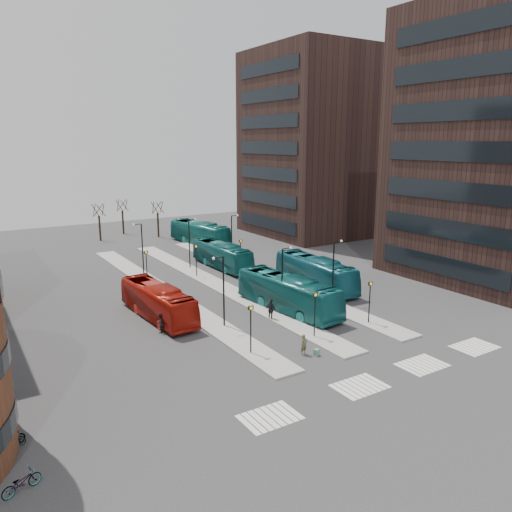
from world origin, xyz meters
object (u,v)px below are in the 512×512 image
teal_bus_c (315,272)px  teal_bus_d (200,233)px  commuter_b (271,310)px  commuter_c (303,314)px  teal_bus_b (222,255)px  red_bus (158,301)px  bicycle_near (21,482)px  bicycle_mid (11,440)px  bicycle_far (10,439)px  commuter_a (160,323)px  teal_bus_a (288,293)px  traveller (304,345)px  suitcase (317,352)px

teal_bus_c → teal_bus_d: 27.82m
commuter_b → commuter_c: size_ratio=1.24×
commuter_c → teal_bus_b: bearing=174.2°
red_bus → commuter_b: 10.16m
red_bus → commuter_c: bearing=-40.5°
teal_bus_c → commuter_b: size_ratio=6.34×
bicycle_near → bicycle_mid: bicycle_near is taller
commuter_c → bicycle_far: 24.90m
teal_bus_c → teal_bus_d: (-0.36, 27.82, 0.07)m
teal_bus_c → commuter_c: bearing=-130.6°
teal_bus_c → commuter_a: size_ratio=7.14×
teal_bus_d → commuter_b: 35.02m
teal_bus_a → bicycle_near: size_ratio=6.55×
bicycle_near → teal_bus_a: bearing=-80.7°
teal_bus_d → traveller: size_ratio=7.95×
teal_bus_a → teal_bus_b: bearing=76.3°
suitcase → teal_bus_a: bearing=47.6°
traveller → bicycle_far: size_ratio=1.03×
red_bus → commuter_a: size_ratio=6.56×
commuter_a → bicycle_near: (-12.51, -14.92, -0.36)m
commuter_a → teal_bus_a: bearing=150.3°
teal_bus_b → traveller: size_ratio=7.19×
red_bus → commuter_b: bearing=-38.9°
traveller → commuter_c: (4.10, 5.51, -0.02)m
teal_bus_d → traveller: (-11.34, -41.18, -0.95)m
teal_bus_c → bicycle_far: teal_bus_c is taller
suitcase → teal_bus_b: teal_bus_b is taller
teal_bus_d → bicycle_far: bearing=-135.3°
commuter_a → commuter_b: 9.73m
commuter_a → commuter_c: bearing=134.9°
teal_bus_b → teal_bus_c: size_ratio=0.94×
teal_bus_d → teal_bus_c: bearing=-98.0°
teal_bus_b → commuter_a: size_ratio=6.71×
commuter_b → bicycle_mid: bearing=91.8°
teal_bus_b → commuter_b: teal_bus_b is taller
suitcase → teal_bus_d: teal_bus_d is taller
commuter_a → bicycle_mid: size_ratio=1.11×
teal_bus_d → traveller: teal_bus_d is taller
teal_bus_d → bicycle_near: bearing=-132.8°
bicycle_near → bicycle_far: 4.15m
red_bus → commuter_b: (8.29, -5.84, -0.59)m
suitcase → commuter_b: (1.32, 8.08, 0.70)m
teal_bus_a → teal_bus_d: (6.57, 32.46, 0.05)m
teal_bus_d → commuter_a: 36.60m
teal_bus_d → commuter_b: teal_bus_d is taller
traveller → red_bus: bearing=106.0°
suitcase → teal_bus_a: 10.31m
teal_bus_c → bicycle_near: bearing=-146.2°
suitcase → bicycle_mid: (-20.63, -0.57, 0.21)m
teal_bus_b → bicycle_mid: bearing=-135.3°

